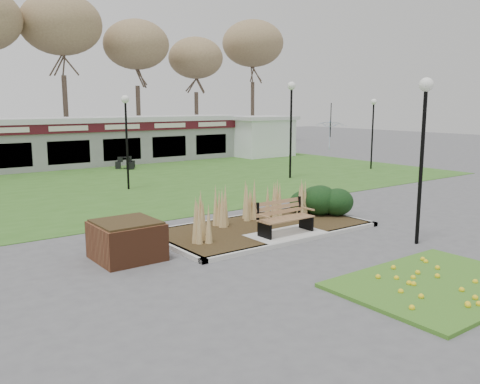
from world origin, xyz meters
TOP-DOWN VIEW (x-y plane):
  - ground at (0.00, 0.00)m, footprint 100.00×100.00m
  - lawn at (0.00, 12.00)m, footprint 34.00×16.00m
  - flower_bed at (0.00, -4.60)m, footprint 4.20×3.00m
  - planting_bed at (1.27, 1.35)m, footprint 6.75×3.40m
  - park_bench at (0.00, 0.25)m, footprint 1.70×0.66m
  - brick_planter at (-4.40, 1.00)m, footprint 1.50×1.50m
  - food_pavilion at (0.00, 19.96)m, footprint 24.60×3.40m
  - service_hut at (13.50, 18.00)m, footprint 4.40×3.40m
  - tree_backdrop at (0.00, 28.00)m, footprint 47.24×5.24m
  - lamp_post_near_left at (2.45, -2.39)m, footprint 0.36×0.36m
  - lamp_post_mid_left at (-0.13, 10.35)m, footprint 0.34×0.34m
  - lamp_post_mid_right at (7.83, 8.63)m, footprint 0.40×0.40m
  - lamp_post_far_right at (14.00, 8.55)m, footprint 0.33×0.33m
  - bistro_set_d at (2.77, 17.00)m, footprint 1.25×1.11m
  - patio_umbrella at (15.28, 13.00)m, footprint 2.44×2.47m

SIDE VIEW (x-z plane):
  - ground at x=0.00m, z-range 0.00..0.00m
  - lawn at x=0.00m, z-range 0.00..0.02m
  - flower_bed at x=0.00m, z-range -0.01..0.15m
  - bistro_set_d at x=2.77m, z-range -0.09..0.57m
  - planting_bed at x=1.27m, z-range -0.27..1.00m
  - brick_planter at x=-4.40m, z-range 0.00..0.95m
  - park_bench at x=0.00m, z-range 0.12..1.05m
  - service_hut at x=13.50m, z-range 0.04..2.86m
  - food_pavilion at x=0.00m, z-range 0.03..2.93m
  - patio_umbrella at x=15.28m, z-range 0.36..3.00m
  - lamp_post_far_right at x=14.00m, z-range 0.91..4.89m
  - lamp_post_mid_left at x=-0.13m, z-range 0.93..5.01m
  - lamp_post_near_left at x=2.45m, z-range 1.00..5.39m
  - lamp_post_mid_right at x=7.83m, z-range 1.09..5.86m
  - tree_backdrop at x=0.00m, z-range 3.18..13.54m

